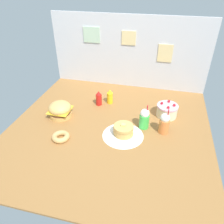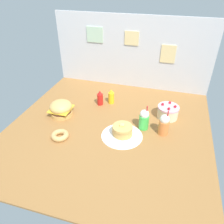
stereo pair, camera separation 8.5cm
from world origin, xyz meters
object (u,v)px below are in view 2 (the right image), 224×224
at_px(burger, 61,108).
at_px(layer_cake, 168,112).
at_px(mustard_bottle, 111,97).
at_px(cream_soda_cup, 144,119).
at_px(donut_pink_glaze, 60,135).
at_px(orange_float_cup, 164,125).
at_px(ketchup_bottle, 100,98).
at_px(pancake_stack, 122,131).

xyz_separation_m(burger, layer_cake, (1.22, 0.30, -0.01)).
height_order(burger, mustard_bottle, mustard_bottle).
bearing_deg(cream_soda_cup, donut_pink_glaze, -153.51).
relative_size(orange_float_cup, donut_pink_glaze, 1.61).
height_order(burger, layer_cake, burger).
relative_size(burger, cream_soda_cup, 0.88).
xyz_separation_m(layer_cake, orange_float_cup, (-0.02, -0.32, 0.04)).
height_order(burger, ketchup_bottle, ketchup_bottle).
xyz_separation_m(pancake_stack, donut_pink_glaze, (-0.61, -0.21, -0.03)).
xyz_separation_m(layer_cake, cream_soda_cup, (-0.24, -0.29, 0.04)).
xyz_separation_m(burger, pancake_stack, (0.79, -0.18, -0.03)).
height_order(cream_soda_cup, orange_float_cup, same).
height_order(layer_cake, cream_soda_cup, cream_soda_cup).
bearing_deg(ketchup_bottle, orange_float_cup, -24.59).
relative_size(cream_soda_cup, donut_pink_glaze, 1.61).
relative_size(pancake_stack, orange_float_cup, 1.13).
height_order(pancake_stack, cream_soda_cup, cream_soda_cup).
distance_m(pancake_stack, layer_cake, 0.64).
distance_m(pancake_stack, orange_float_cup, 0.44).
distance_m(burger, pancake_stack, 0.81).
bearing_deg(donut_pink_glaze, pancake_stack, 18.70).
xyz_separation_m(ketchup_bottle, cream_soda_cup, (0.62, -0.34, 0.02)).
distance_m(burger, donut_pink_glaze, 0.43).
relative_size(mustard_bottle, orange_float_cup, 0.67).
bearing_deg(orange_float_cup, ketchup_bottle, 155.41).
bearing_deg(burger, ketchup_bottle, 44.30).
bearing_deg(burger, pancake_stack, -12.91).
bearing_deg(layer_cake, pancake_stack, -131.74).
bearing_deg(ketchup_bottle, donut_pink_glaze, -104.11).
bearing_deg(burger, cream_soda_cup, 0.73).
bearing_deg(cream_soda_cup, orange_float_cup, -9.40).
height_order(orange_float_cup, donut_pink_glaze, orange_float_cup).
relative_size(burger, donut_pink_glaze, 1.43).
bearing_deg(donut_pink_glaze, mustard_bottle, 69.11).
distance_m(mustard_bottle, orange_float_cup, 0.84).
bearing_deg(layer_cake, donut_pink_glaze, -146.55).
xyz_separation_m(pancake_stack, cream_soda_cup, (0.19, 0.19, 0.06)).
bearing_deg(cream_soda_cup, mustard_bottle, 139.42).
bearing_deg(orange_float_cup, donut_pink_glaze, -160.26).
height_order(layer_cake, ketchup_bottle, ketchup_bottle).
distance_m(layer_cake, ketchup_bottle, 0.85).
xyz_separation_m(burger, mustard_bottle, (0.49, 0.43, 0.00)).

